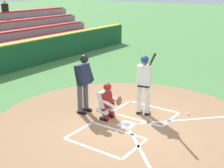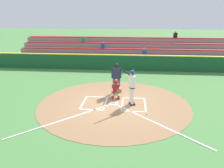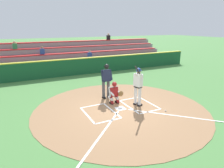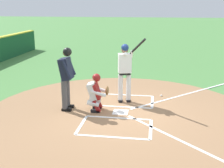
{
  "view_description": "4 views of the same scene",
  "coord_description": "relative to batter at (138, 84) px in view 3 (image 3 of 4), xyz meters",
  "views": [
    {
      "loc": [
        6.87,
        4.23,
        3.83
      ],
      "look_at": [
        0.05,
        -0.48,
        1.17
      ],
      "focal_mm": 49.34,
      "sensor_mm": 36.0,
      "label": 1
    },
    {
      "loc": [
        -0.91,
        10.87,
        4.58
      ],
      "look_at": [
        0.09,
        0.15,
        1.15
      ],
      "focal_mm": 35.46,
      "sensor_mm": 36.0,
      "label": 2
    },
    {
      "loc": [
        4.22,
        7.52,
        3.73
      ],
      "look_at": [
        0.44,
        -0.02,
        1.26
      ],
      "focal_mm": 31.87,
      "sensor_mm": 36.0,
      "label": 3
    },
    {
      "loc": [
        7.79,
        0.94,
        3.07
      ],
      "look_at": [
        -0.13,
        -0.27,
        0.82
      ],
      "focal_mm": 46.17,
      "sensor_mm": 36.0,
      "label": 4
    }
  ],
  "objects": [
    {
      "name": "ground_plane",
      "position": [
        0.92,
        -0.02,
        -1.1
      ],
      "size": [
        120.0,
        120.0,
        0.0
      ],
      "primitive_type": "plane",
      "color": "#4C8442"
    },
    {
      "name": "dirt_circle",
      "position": [
        0.92,
        -0.02,
        -1.09
      ],
      "size": [
        8.0,
        8.0,
        0.01
      ],
      "primitive_type": "cylinder",
      "color": "#99704C",
      "rests_on": "ground"
    },
    {
      "name": "home_plate_and_chalk",
      "position": [
        0.92,
        0.86,
        -1.08
      ],
      "size": [
        7.93,
        4.91,
        0.01
      ],
      "color": "white",
      "rests_on": "dirt_circle"
    },
    {
      "name": "batter",
      "position": [
        0.0,
        0.0,
        0.0
      ],
      "size": [
        0.84,
        0.89,
        2.13
      ],
      "color": "white",
      "rests_on": "ground"
    },
    {
      "name": "catcher",
      "position": [
        0.87,
        -0.75,
        -0.51
      ],
      "size": [
        0.6,
        0.6,
        1.13
      ],
      "color": "black",
      "rests_on": "ground"
    },
    {
      "name": "plate_umpire",
      "position": [
        0.91,
        -1.61,
        -0.02
      ],
      "size": [
        0.58,
        0.41,
        1.86
      ],
      "color": "#4C4C51",
      "rests_on": "ground"
    },
    {
      "name": "baseball",
      "position": [
        -0.76,
        1.17,
        -1.06
      ],
      "size": [
        0.07,
        0.07,
        0.07
      ],
      "primitive_type": "sphere",
      "color": "white",
      "rests_on": "ground"
    },
    {
      "name": "backstop_wall",
      "position": [
        0.92,
        -7.52,
        -0.45
      ],
      "size": [
        22.0,
        0.36,
        1.31
      ],
      "color": "#19512D",
      "rests_on": "ground"
    },
    {
      "name": "bleacher_stand",
      "position": [
        0.92,
        -10.79,
        -0.25
      ],
      "size": [
        20.0,
        4.25,
        3.0
      ],
      "color": "gray",
      "rests_on": "ground"
    }
  ]
}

